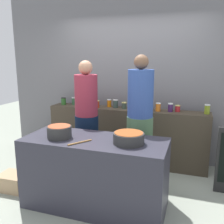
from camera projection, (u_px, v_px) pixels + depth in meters
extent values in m
plane|color=gray|center=(104.00, 193.00, 3.41)|extent=(12.00, 12.00, 0.00)
cube|color=slate|center=(132.00, 75.00, 4.44)|extent=(4.80, 0.12, 3.00)
cube|color=#3E3528|center=(126.00, 136.00, 4.33)|extent=(2.70, 0.36, 0.95)
cube|color=#2A2A35|center=(95.00, 173.00, 3.04)|extent=(1.70, 0.70, 0.86)
cylinder|color=#275A23|center=(64.00, 101.00, 4.59)|extent=(0.09, 0.09, 0.12)
cylinder|color=black|center=(63.00, 98.00, 4.58)|extent=(0.09, 0.09, 0.01)
cylinder|color=#2E5839|center=(74.00, 101.00, 4.58)|extent=(0.07, 0.07, 0.12)
cylinder|color=silver|center=(74.00, 98.00, 4.56)|extent=(0.07, 0.07, 0.01)
cylinder|color=#58134E|center=(85.00, 102.00, 4.50)|extent=(0.07, 0.07, 0.13)
cylinder|color=silver|center=(85.00, 98.00, 4.49)|extent=(0.08, 0.08, 0.01)
cylinder|color=#B33313|center=(93.00, 103.00, 4.41)|extent=(0.07, 0.07, 0.13)
cylinder|color=black|center=(93.00, 99.00, 4.39)|extent=(0.07, 0.07, 0.01)
cylinder|color=#B03019|center=(97.00, 104.00, 4.31)|extent=(0.08, 0.08, 0.11)
cylinder|color=#D6C666|center=(97.00, 101.00, 4.30)|extent=(0.09, 0.09, 0.01)
cylinder|color=orange|center=(109.00, 103.00, 4.38)|extent=(0.07, 0.07, 0.12)
cylinder|color=silver|center=(109.00, 100.00, 4.37)|extent=(0.07, 0.07, 0.01)
cylinder|color=#33443C|center=(115.00, 104.00, 4.31)|extent=(0.09, 0.09, 0.13)
cylinder|color=silver|center=(115.00, 100.00, 4.29)|extent=(0.09, 0.09, 0.01)
cylinder|color=#354437|center=(124.00, 106.00, 4.22)|extent=(0.08, 0.08, 0.10)
cylinder|color=#D6C666|center=(124.00, 103.00, 4.21)|extent=(0.08, 0.08, 0.01)
cylinder|color=#91460C|center=(142.00, 108.00, 4.08)|extent=(0.06, 0.06, 0.09)
cylinder|color=black|center=(142.00, 104.00, 4.07)|extent=(0.07, 0.07, 0.01)
cylinder|color=#215725|center=(150.00, 108.00, 4.03)|extent=(0.07, 0.07, 0.11)
cylinder|color=#D6C666|center=(150.00, 104.00, 4.02)|extent=(0.07, 0.07, 0.01)
cylinder|color=orange|center=(158.00, 107.00, 4.03)|extent=(0.08, 0.08, 0.12)
cylinder|color=silver|center=(158.00, 103.00, 4.01)|extent=(0.08, 0.08, 0.01)
cylinder|color=#3E2051|center=(170.00, 108.00, 3.98)|extent=(0.07, 0.07, 0.12)
cylinder|color=silver|center=(171.00, 104.00, 3.96)|extent=(0.08, 0.08, 0.02)
cylinder|color=#B32026|center=(178.00, 109.00, 3.99)|extent=(0.08, 0.08, 0.09)
cylinder|color=#D6C666|center=(178.00, 106.00, 3.98)|extent=(0.08, 0.08, 0.01)
cylinder|color=olive|center=(207.00, 110.00, 3.83)|extent=(0.08, 0.08, 0.13)
cylinder|color=silver|center=(208.00, 105.00, 3.81)|extent=(0.08, 0.08, 0.01)
cylinder|color=#2D2D2D|center=(59.00, 132.00, 2.99)|extent=(0.29, 0.29, 0.14)
cylinder|color=brown|center=(59.00, 126.00, 2.98)|extent=(0.27, 0.27, 0.00)
cylinder|color=#2D2D2D|center=(129.00, 138.00, 2.79)|extent=(0.35, 0.35, 0.12)
cylinder|color=brown|center=(129.00, 133.00, 2.78)|extent=(0.32, 0.32, 0.00)
cylinder|color=#9E703D|center=(80.00, 142.00, 2.81)|extent=(0.19, 0.26, 0.02)
cylinder|color=#0D1A33|center=(87.00, 147.00, 3.79)|extent=(0.34, 0.34, 0.97)
cylinder|color=maroon|center=(86.00, 95.00, 3.62)|extent=(0.33, 0.33, 0.59)
sphere|color=tan|center=(86.00, 67.00, 3.54)|extent=(0.20, 0.20, 0.20)
cylinder|color=#456545|center=(139.00, 153.00, 3.48)|extent=(0.35, 0.35, 1.02)
cylinder|color=#2C468A|center=(141.00, 94.00, 3.31)|extent=(0.34, 0.34, 0.62)
sphere|color=brown|center=(141.00, 62.00, 3.22)|extent=(0.19, 0.19, 0.19)
cube|color=tan|center=(14.00, 181.00, 3.50)|extent=(0.38, 0.32, 0.22)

